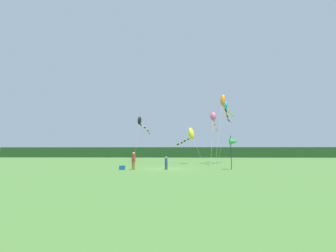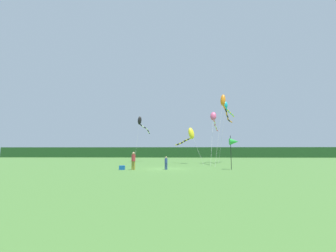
% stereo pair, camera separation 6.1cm
% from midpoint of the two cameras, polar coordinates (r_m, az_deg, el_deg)
% --- Properties ---
extents(ground_plane, '(120.00, 120.00, 0.00)m').
position_cam_midpoint_polar(ground_plane, '(23.86, -0.45, -11.00)').
color(ground_plane, '#477533').
extents(distant_treeline, '(108.00, 2.26, 3.13)m').
position_cam_midpoint_polar(distant_treeline, '(68.77, 1.20, -6.82)').
color(distant_treeline, '#234C23').
rests_on(distant_treeline, ground).
extents(person_adult, '(0.39, 0.39, 1.78)m').
position_cam_midpoint_polar(person_adult, '(22.91, -8.84, -8.62)').
color(person_adult, olive).
rests_on(person_adult, ground).
extents(person_child, '(0.29, 0.29, 1.32)m').
position_cam_midpoint_polar(person_child, '(22.71, -0.43, -9.35)').
color(person_child, '#334C8C').
rests_on(person_child, ground).
extents(cooler_box, '(0.55, 0.35, 0.43)m').
position_cam_midpoint_polar(cooler_box, '(23.04, -11.70, -10.49)').
color(cooler_box, '#1959B2').
rests_on(cooler_box, ground).
extents(banner_flag_pole, '(0.90, 0.70, 3.47)m').
position_cam_midpoint_polar(banner_flag_pole, '(23.77, 16.72, -3.95)').
color(banner_flag_pole, black).
rests_on(banner_flag_pole, ground).
extents(kite_black, '(1.68, 6.87, 8.01)m').
position_cam_midpoint_polar(kite_black, '(39.36, -6.90, 0.85)').
color(kite_black, '#B2B2B2').
rests_on(kite_black, ground).
extents(kite_yellow, '(4.02, 4.74, 5.56)m').
position_cam_midpoint_polar(kite_yellow, '(33.90, 5.85, -2.13)').
color(kite_yellow, '#B2B2B2').
rests_on(kite_yellow, ground).
extents(kite_cyan, '(4.11, 5.82, 10.13)m').
position_cam_midpoint_polar(kite_cyan, '(38.10, 14.88, 4.84)').
color(kite_cyan, '#B2B2B2').
rests_on(kite_cyan, ground).
extents(kite_rainbow, '(3.03, 10.20, 8.05)m').
position_cam_midpoint_polar(kite_rainbow, '(35.22, 11.78, 1.99)').
color(kite_rainbow, '#B2B2B2').
rests_on(kite_rainbow, ground).
extents(kite_orange, '(4.90, 10.40, 10.04)m').
position_cam_midpoint_polar(kite_orange, '(33.14, 14.33, 5.49)').
color(kite_orange, '#B2B2B2').
rests_on(kite_orange, ground).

